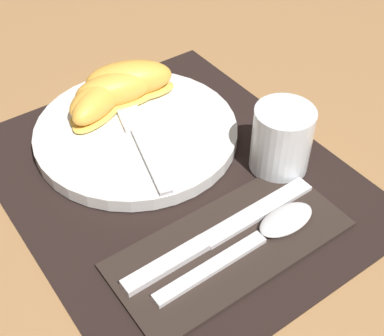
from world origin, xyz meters
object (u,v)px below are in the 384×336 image
object	(u,v)px
juice_glass	(281,143)
citrus_wedge_1	(116,91)
fork	(138,133)
citrus_wedge_0	(129,81)
spoon	(267,232)
citrus_wedge_2	(103,96)
knife	(218,234)
plate	(138,132)
citrus_wedge_3	(100,100)

from	to	relation	value
juice_glass	citrus_wedge_1	distance (m)	0.21
fork	citrus_wedge_0	distance (m)	0.09
spoon	citrus_wedge_2	world-z (taller)	citrus_wedge_2
juice_glass	knife	world-z (taller)	juice_glass
knife	citrus_wedge_0	bearing A→B (deg)	169.57
citrus_wedge_1	citrus_wedge_2	world-z (taller)	citrus_wedge_1
juice_glass	fork	world-z (taller)	juice_glass
knife	plate	bearing A→B (deg)	174.57
plate	spoon	xyz separation A→B (m)	(0.21, 0.02, -0.00)
plate	citrus_wedge_3	xyz separation A→B (m)	(-0.05, -0.02, 0.02)
juice_glass	knife	bearing A→B (deg)	-69.48
knife	citrus_wedge_3	bearing A→B (deg)	-179.28
citrus_wedge_1	juice_glass	bearing A→B (deg)	27.46
fork	citrus_wedge_1	bearing A→B (deg)	170.88
plate	juice_glass	bearing A→B (deg)	37.47
citrus_wedge_1	citrus_wedge_2	bearing A→B (deg)	-95.71
knife	citrus_wedge_3	distance (m)	0.23
spoon	citrus_wedge_3	size ratio (longest dim) A/B	1.67
knife	citrus_wedge_0	distance (m)	0.25
citrus_wedge_2	citrus_wedge_3	distance (m)	0.01
spoon	citrus_wedge_3	bearing A→B (deg)	-170.53
citrus_wedge_3	citrus_wedge_0	bearing A→B (deg)	102.50
citrus_wedge_2	fork	bearing A→B (deg)	4.95
juice_glass	spoon	xyz separation A→B (m)	(0.07, -0.08, -0.03)
citrus_wedge_3	citrus_wedge_2	bearing A→B (deg)	130.52
plate	citrus_wedge_0	xyz separation A→B (m)	(-0.06, 0.03, 0.03)
plate	citrus_wedge_1	world-z (taller)	citrus_wedge_1
plate	knife	world-z (taller)	plate
citrus_wedge_0	citrus_wedge_2	bearing A→B (deg)	-83.17
knife	citrus_wedge_0	world-z (taller)	citrus_wedge_0
juice_glass	citrus_wedge_3	world-z (taller)	juice_glass
plate	citrus_wedge_2	xyz separation A→B (m)	(-0.06, -0.01, 0.02)
citrus_wedge_0	citrus_wedge_3	distance (m)	0.05
spoon	citrus_wedge_1	world-z (taller)	citrus_wedge_1
spoon	citrus_wedge_3	world-z (taller)	citrus_wedge_3
citrus_wedge_0	juice_glass	bearing A→B (deg)	20.98
spoon	fork	distance (m)	0.19
spoon	fork	size ratio (longest dim) A/B	1.07
spoon	citrus_wedge_0	xyz separation A→B (m)	(-0.27, 0.00, 0.03)
citrus_wedge_0	spoon	bearing A→B (deg)	-0.95
fork	citrus_wedge_0	world-z (taller)	citrus_wedge_0
juice_glass	fork	xyz separation A→B (m)	(-0.12, -0.11, -0.01)
plate	fork	distance (m)	0.02
plate	fork	xyz separation A→B (m)	(0.01, -0.01, 0.01)
citrus_wedge_0	citrus_wedge_1	xyz separation A→B (m)	(0.01, -0.02, -0.00)
fork	citrus_wedge_0	xyz separation A→B (m)	(-0.08, 0.03, 0.02)
fork	citrus_wedge_2	bearing A→B (deg)	-175.05
citrus_wedge_2	knife	bearing A→B (deg)	-0.89
citrus_wedge_2	citrus_wedge_3	size ratio (longest dim) A/B	1.03
fork	juice_glass	bearing A→B (deg)	42.50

